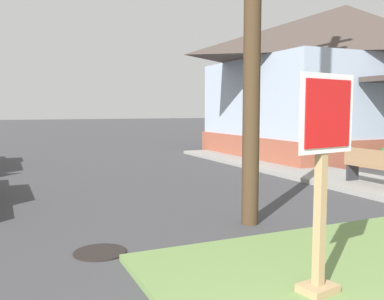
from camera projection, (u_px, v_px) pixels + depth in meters
name	position (u px, v px, depth m)	size (l,w,h in m)	color
sidewalk_strip	(374.00, 186.00, 10.19)	(2.20, 18.39, 0.12)	gray
stop_sign	(322.00, 188.00, 4.10)	(0.75, 0.34, 2.16)	#A3845B
manhole_cover	(100.00, 252.00, 5.60)	(0.70, 0.70, 0.02)	black
street_bench	(376.00, 166.00, 9.80)	(0.42, 1.73, 0.85)	#93704C
corner_house	(344.00, 79.00, 17.47)	(10.21, 8.46, 6.14)	brown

